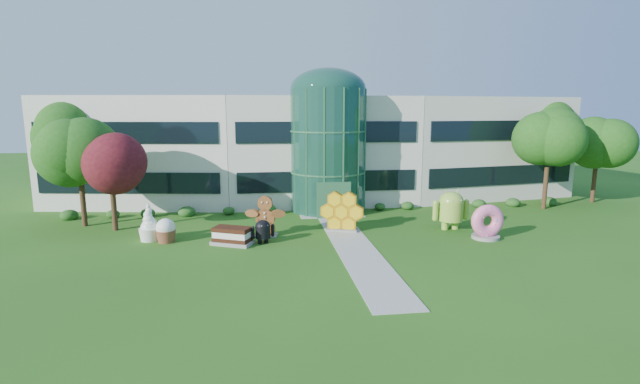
{
  "coord_description": "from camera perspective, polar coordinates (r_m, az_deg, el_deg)",
  "views": [
    {
      "loc": [
        -5.67,
        -25.08,
        8.22
      ],
      "look_at": [
        -1.46,
        6.0,
        2.6
      ],
      "focal_mm": 26.0,
      "sensor_mm": 36.0,
      "label": 1
    }
  ],
  "objects": [
    {
      "name": "android_black",
      "position": [
        28.99,
        -7.05,
        -4.62
      ],
      "size": [
        1.75,
        1.41,
        1.73
      ],
      "primitive_type": null,
      "rotation": [
        0.0,
        0.0,
        0.29
      ],
      "color": "black",
      "rests_on": "ground"
    },
    {
      "name": "ice_cream_sandwich",
      "position": [
        29.07,
        -10.76,
        -5.32
      ],
      "size": [
        2.77,
        2.15,
        1.1
      ],
      "primitive_type": null,
      "rotation": [
        0.0,
        0.0,
        -0.43
      ],
      "color": "black",
      "rests_on": "ground"
    },
    {
      "name": "ground",
      "position": [
        27.0,
        4.83,
        -7.6
      ],
      "size": [
        140.0,
        140.0,
        0.0
      ],
      "primitive_type": "plane",
      "color": "#215114",
      "rests_on": "ground"
    },
    {
      "name": "froyo",
      "position": [
        31.21,
        -20.31,
        -3.47
      ],
      "size": [
        1.53,
        1.53,
        2.42
      ],
      "primitive_type": null,
      "rotation": [
        0.0,
        0.0,
        -0.09
      ],
      "color": "white",
      "rests_on": "ground"
    },
    {
      "name": "gingerbread",
      "position": [
        30.46,
        -6.74,
        -2.94
      ],
      "size": [
        3.12,
        1.75,
        2.71
      ],
      "primitive_type": null,
      "rotation": [
        0.0,
        0.0,
        -0.22
      ],
      "color": "maroon",
      "rests_on": "ground"
    },
    {
      "name": "atrium",
      "position": [
        37.66,
        0.98,
        5.1
      ],
      "size": [
        6.0,
        6.0,
        9.8
      ],
      "primitive_type": "cylinder",
      "color": "#194738",
      "rests_on": "ground"
    },
    {
      "name": "honeycomb",
      "position": [
        31.57,
        2.73,
        -2.63
      ],
      "size": [
        3.35,
        2.12,
        2.48
      ],
      "primitive_type": null,
      "rotation": [
        0.0,
        0.0,
        -0.34
      ],
      "color": "yellow",
      "rests_on": "ground"
    },
    {
      "name": "building",
      "position": [
        43.6,
        -0.21,
        5.46
      ],
      "size": [
        46.0,
        15.0,
        9.3
      ],
      "primitive_type": null,
      "color": "beige",
      "rests_on": "ground"
    },
    {
      "name": "tree_red",
      "position": [
        34.43,
        -24.2,
        0.54
      ],
      "size": [
        4.0,
        4.0,
        6.0
      ],
      "primitive_type": null,
      "color": "#3F0C14",
      "rests_on": "ground"
    },
    {
      "name": "walkway",
      "position": [
        28.86,
        3.97,
        -6.37
      ],
      "size": [
        2.4,
        20.0,
        0.04
      ],
      "primitive_type": "cube",
      "color": "#9E9E93",
      "rests_on": "ground"
    },
    {
      "name": "android_green",
      "position": [
        33.18,
        15.82,
        -1.81
      ],
      "size": [
        2.83,
        1.96,
        3.12
      ],
      "primitive_type": null,
      "rotation": [
        0.0,
        0.0,
        0.05
      ],
      "color": "#8FBD3C",
      "rests_on": "ground"
    },
    {
      "name": "donut",
      "position": [
        31.59,
        19.81,
        -3.4
      ],
      "size": [
        2.23,
        1.12,
        2.28
      ],
      "primitive_type": null,
      "rotation": [
        0.0,
        0.0,
        0.03
      ],
      "color": "pink",
      "rests_on": "ground"
    },
    {
      "name": "trees_backdrop",
      "position": [
        38.71,
        0.76,
        4.2
      ],
      "size": [
        52.0,
        8.0,
        8.4
      ],
      "primitive_type": null,
      "color": "#1C4D13",
      "rests_on": "ground"
    },
    {
      "name": "cupcake",
      "position": [
        30.56,
        -18.45,
        -4.5
      ],
      "size": [
        1.69,
        1.69,
        1.53
      ],
      "primitive_type": null,
      "rotation": [
        0.0,
        0.0,
        0.43
      ],
      "color": "white",
      "rests_on": "ground"
    }
  ]
}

